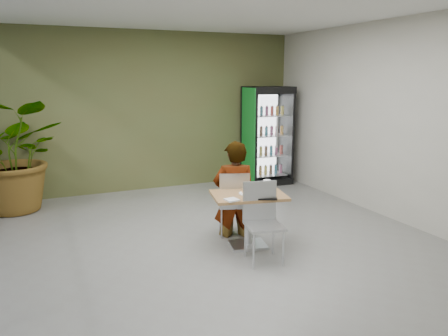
{
  "coord_description": "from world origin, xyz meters",
  "views": [
    {
      "loc": [
        -2.29,
        -5.24,
        2.31
      ],
      "look_at": [
        0.19,
        0.44,
        1.0
      ],
      "focal_mm": 35.0,
      "sensor_mm": 36.0,
      "label": 1
    }
  ],
  "objects": [
    {
      "name": "soda_cup",
      "position": [
        0.55,
        -0.2,
        0.84
      ],
      "size": [
        0.1,
        0.1,
        0.18
      ],
      "color": "white",
      "rests_on": "dining_table"
    },
    {
      "name": "chair_near",
      "position": [
        0.26,
        -0.59,
        0.58
      ],
      "size": [
        0.52,
        0.52,
        1.0
      ],
      "rotation": [
        0.0,
        0.0,
        -0.19
      ],
      "color": "#B4B6B9",
      "rests_on": "ground"
    },
    {
      "name": "beverage_fridge",
      "position": [
        2.33,
        2.98,
        1.05
      ],
      "size": [
        1.0,
        0.79,
        2.09
      ],
      "rotation": [
        0.0,
        0.0,
        -0.06
      ],
      "color": "black",
      "rests_on": "ground"
    },
    {
      "name": "pizza_plate",
      "position": [
        0.28,
        -0.16,
        0.77
      ],
      "size": [
        0.35,
        0.26,
        0.03
      ],
      "color": "white",
      "rests_on": "dining_table"
    },
    {
      "name": "napkin_stack",
      "position": [
        -0.05,
        -0.36,
        0.76
      ],
      "size": [
        0.18,
        0.18,
        0.02
      ],
      "primitive_type": "cube",
      "rotation": [
        0.0,
        0.0,
        0.14
      ],
      "color": "white",
      "rests_on": "dining_table"
    },
    {
      "name": "chair_far",
      "position": [
        0.27,
        0.27,
        0.57
      ],
      "size": [
        0.54,
        0.55,
        0.97
      ],
      "rotation": [
        0.0,
        0.0,
        2.81
      ],
      "color": "#B4B6B9",
      "rests_on": "ground"
    },
    {
      "name": "cafeteria_tray",
      "position": [
        0.35,
        -0.38,
        0.76
      ],
      "size": [
        0.5,
        0.44,
        0.02
      ],
      "primitive_type": "cube",
      "rotation": [
        0.0,
        0.0,
        -0.4
      ],
      "color": "black",
      "rests_on": "dining_table"
    },
    {
      "name": "potted_plant",
      "position": [
        -2.61,
        2.9,
        0.97
      ],
      "size": [
        2.16,
        2.01,
        1.95
      ],
      "primitive_type": "imported",
      "rotation": [
        0.0,
        0.0,
        -0.34
      ],
      "color": "#255D26",
      "rests_on": "ground"
    },
    {
      "name": "seated_woman",
      "position": [
        0.3,
        0.32,
        0.55
      ],
      "size": [
        0.73,
        0.59,
        1.71
      ],
      "primitive_type": "imported",
      "rotation": [
        0.0,
        0.0,
        2.81
      ],
      "color": "black",
      "rests_on": "ground"
    },
    {
      "name": "dining_table",
      "position": [
        0.29,
        -0.16,
        0.54
      ],
      "size": [
        1.09,
        0.86,
        0.75
      ],
      "rotation": [
        0.0,
        0.0,
        -0.2
      ],
      "color": "#AE7C4A",
      "rests_on": "ground"
    },
    {
      "name": "ground",
      "position": [
        0.0,
        0.0,
        0.0
      ],
      "size": [
        7.0,
        7.0,
        0.0
      ],
      "primitive_type": "plane",
      "color": "slate",
      "rests_on": "ground"
    },
    {
      "name": "room_envelope",
      "position": [
        0.0,
        0.0,
        1.6
      ],
      "size": [
        6.0,
        7.0,
        3.2
      ],
      "primitive_type": null,
      "color": "beige",
      "rests_on": "ground"
    }
  ]
}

